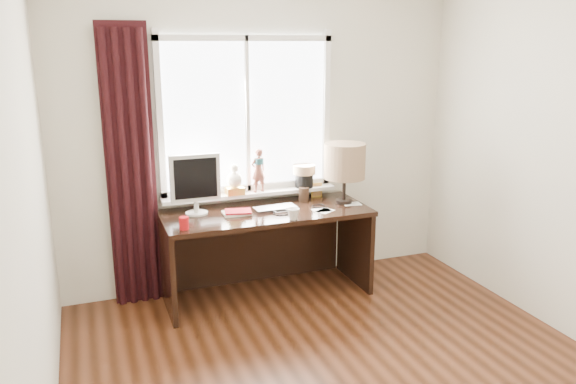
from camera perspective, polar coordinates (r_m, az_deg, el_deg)
name	(u,v)px	position (r m, az deg, el deg)	size (l,w,h in m)	color
wall_back	(263,137)	(4.87, -2.55, 5.60)	(3.50, 2.60, 0.00)	beige
wall_left	(23,230)	(2.70, -25.33, -3.49)	(4.00, 2.60, 0.00)	beige
laptop	(275,208)	(4.64, -1.28, -1.65)	(0.36, 0.23, 0.03)	silver
mug	(293,214)	(4.38, 0.55, -2.21)	(0.10, 0.09, 0.10)	white
red_cup	(184,223)	(4.22, -10.52, -3.13)	(0.07, 0.07, 0.09)	#A20D10
window	(250,138)	(4.78, -3.93, 5.54)	(1.52, 0.21, 1.40)	white
curtain	(131,170)	(4.60, -15.70, 2.15)	(0.38, 0.09, 2.25)	black
desk	(263,235)	(4.78, -2.57, -4.40)	(1.70, 0.70, 0.75)	black
monitor	(195,181)	(4.52, -9.40, 1.15)	(0.40, 0.18, 0.49)	beige
notebook_stack	(237,212)	(4.54, -5.19, -2.08)	(0.24, 0.19, 0.03)	beige
brush_holder	(304,194)	(4.89, 1.62, -0.22)	(0.09, 0.09, 0.25)	black
icon_frame	(317,190)	(5.02, 2.94, 0.21)	(0.10, 0.03, 0.13)	gold
table_lamp	(345,162)	(4.78, 5.79, 3.08)	(0.35, 0.35, 0.52)	black
loose_papers	(333,208)	(4.70, 4.61, -1.66)	(0.48, 0.26, 0.00)	white
desk_cables	(295,209)	(4.65, 0.73, -1.74)	(0.53, 0.32, 0.01)	black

